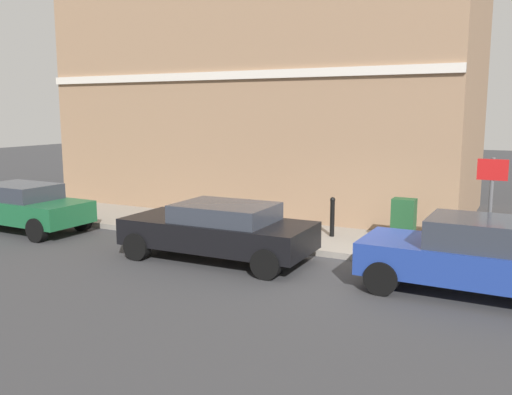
# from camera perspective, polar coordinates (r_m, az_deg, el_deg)

# --- Properties ---
(ground) EXTENTS (80.00, 80.00, 0.00)m
(ground) POSITION_cam_1_polar(r_m,az_deg,el_deg) (12.38, 8.98, -7.02)
(ground) COLOR #38383A
(sidewalk) EXTENTS (2.73, 30.00, 0.15)m
(sidewalk) POSITION_cam_1_polar(r_m,az_deg,el_deg) (16.65, -8.94, -2.57)
(sidewalk) COLOR gray
(sidewalk) RESTS_ON ground
(corner_building) EXTENTS (6.59, 13.76, 7.30)m
(corner_building) POSITION_cam_1_polar(r_m,az_deg,el_deg) (19.71, 1.50, 9.80)
(corner_building) COLOR #937256
(corner_building) RESTS_ON ground
(car_blue) EXTENTS (1.87, 4.50, 1.46)m
(car_blue) POSITION_cam_1_polar(r_m,az_deg,el_deg) (10.91, 22.74, -5.77)
(car_blue) COLOR navy
(car_blue) RESTS_ON ground
(car_black) EXTENTS (2.00, 4.41, 1.32)m
(car_black) POSITION_cam_1_polar(r_m,az_deg,el_deg) (12.55, -3.86, -3.34)
(car_black) COLOR black
(car_black) RESTS_ON ground
(car_green) EXTENTS (1.86, 4.18, 1.34)m
(car_green) POSITION_cam_1_polar(r_m,az_deg,el_deg) (16.96, -23.27, -0.81)
(car_green) COLOR #195933
(car_green) RESTS_ON ground
(utility_cabinet) EXTENTS (0.46, 0.61, 1.15)m
(utility_cabinet) POSITION_cam_1_polar(r_m,az_deg,el_deg) (13.77, 15.13, -2.66)
(utility_cabinet) COLOR #1E4C28
(utility_cabinet) RESTS_ON sidewalk
(bollard_near_cabinet) EXTENTS (0.14, 0.14, 1.04)m
(bollard_near_cabinet) POSITION_cam_1_polar(r_m,az_deg,el_deg) (14.35, 7.97, -1.87)
(bollard_near_cabinet) COLOR black
(bollard_near_cabinet) RESTS_ON sidewalk
(bollard_far_kerb) EXTENTS (0.14, 0.14, 1.04)m
(bollard_far_kerb) POSITION_cam_1_polar(r_m,az_deg,el_deg) (13.89, -0.75, -2.14)
(bollard_far_kerb) COLOR black
(bollard_far_kerb) RESTS_ON sidewalk
(street_sign) EXTENTS (0.08, 0.60, 2.30)m
(street_sign) POSITION_cam_1_polar(r_m,az_deg,el_deg) (12.37, 23.32, 0.21)
(street_sign) COLOR #59595B
(street_sign) RESTS_ON sidewalk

